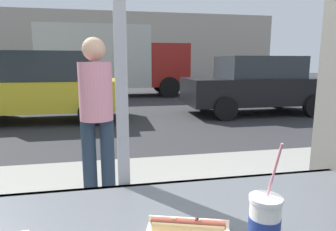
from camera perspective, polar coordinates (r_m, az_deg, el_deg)
ground_plane at (r=9.28m, az=-10.65°, el=0.70°), size 60.00×60.00×0.00m
sidewalk_strip at (r=3.12m, az=-9.44°, el=-17.72°), size 16.00×2.80×0.13m
building_facade_far at (r=25.02m, az=-11.24°, el=12.99°), size 28.00×1.20×5.55m
soda_cup_right at (r=0.89m, az=18.31°, el=-19.35°), size 0.09×0.09×0.32m
hotdog_tray_far at (r=0.95m, az=3.88°, el=-21.03°), size 0.28×0.18×0.05m
parked_car_yellow at (r=8.29m, az=-23.22°, el=5.19°), size 4.23×1.99×1.80m
parked_car_black at (r=9.17m, az=16.93°, el=5.77°), size 4.27×2.01×1.70m
box_truck at (r=13.64m, az=-10.90°, el=10.72°), size 6.44×2.44×3.09m
pedestrian at (r=2.93m, az=-13.81°, el=0.97°), size 0.32×0.32×1.63m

